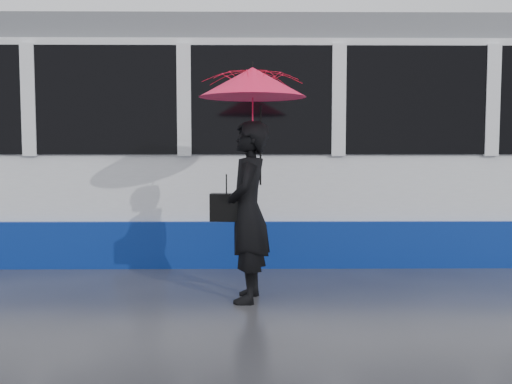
{
  "coord_description": "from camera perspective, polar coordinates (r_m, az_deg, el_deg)",
  "views": [
    {
      "loc": [
        -0.17,
        -6.15,
        1.58
      ],
      "look_at": [
        -0.1,
        0.09,
        1.1
      ],
      "focal_mm": 40.0,
      "sensor_mm": 36.0,
      "label": 1
    }
  ],
  "objects": [
    {
      "name": "ground",
      "position": [
        6.36,
        0.9,
        -10.0
      ],
      "size": [
        90.0,
        90.0,
        0.0
      ],
      "primitive_type": "plane",
      "color": "#27272B",
      "rests_on": "ground"
    },
    {
      "name": "rails",
      "position": [
        8.8,
        0.47,
        -5.88
      ],
      "size": [
        34.0,
        1.51,
        0.02
      ],
      "color": "#3F3D38",
      "rests_on": "ground"
    },
    {
      "name": "tram",
      "position": [
        8.81,
        10.22,
        4.7
      ],
      "size": [
        26.0,
        2.56,
        3.35
      ],
      "color": "white",
      "rests_on": "ground"
    },
    {
      "name": "woman",
      "position": [
        5.86,
        -0.83,
        -1.99
      ],
      "size": [
        0.51,
        0.72,
        1.86
      ],
      "primitive_type": "imported",
      "rotation": [
        0.0,
        0.0,
        -1.67
      ],
      "color": "black",
      "rests_on": "ground"
    },
    {
      "name": "umbrella",
      "position": [
        5.84,
        -0.34,
        8.85
      ],
      "size": [
        1.19,
        1.19,
        1.25
      ],
      "rotation": [
        0.0,
        0.0,
        -0.1
      ],
      "color": "#E4134B",
      "rests_on": "ground"
    },
    {
      "name": "handbag",
      "position": [
        5.88,
        -2.97,
        -1.53
      ],
      "size": [
        0.34,
        0.18,
        0.47
      ],
      "rotation": [
        0.0,
        0.0,
        -0.1
      ],
      "color": "black",
      "rests_on": "ground"
    }
  ]
}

